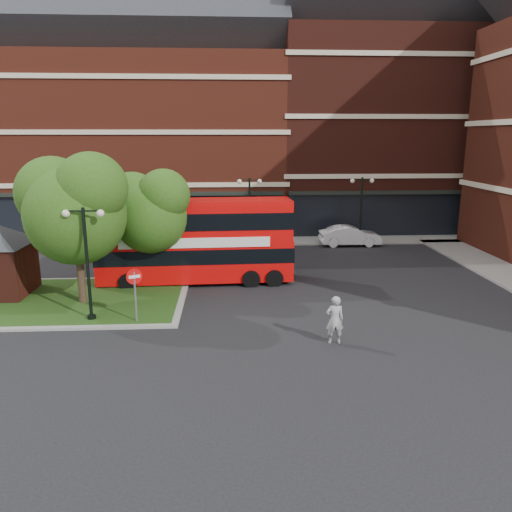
{
  "coord_description": "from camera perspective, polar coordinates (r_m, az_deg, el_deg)",
  "views": [
    {
      "loc": [
        0.47,
        -20.56,
        7.88
      ],
      "look_at": [
        1.84,
        3.67,
        2.0
      ],
      "focal_mm": 35.0,
      "sensor_mm": 36.0,
      "label": 1
    }
  ],
  "objects": [
    {
      "name": "traffic_island",
      "position": [
        26.23,
        -22.0,
        -4.74
      ],
      "size": [
        12.6,
        7.6,
        0.15
      ],
      "color": "gray",
      "rests_on": "ground"
    },
    {
      "name": "car_white",
      "position": [
        37.17,
        10.67,
        2.29
      ],
      "size": [
        4.44,
        1.56,
        1.46
      ],
      "primitive_type": "imported",
      "rotation": [
        0.0,
        0.0,
        1.57
      ],
      "color": "white",
      "rests_on": "ground"
    },
    {
      "name": "terrace_far_left",
      "position": [
        45.37,
        -14.33,
        12.1
      ],
      "size": [
        26.0,
        12.0,
        14.0
      ],
      "primitive_type": "cube",
      "color": "maroon",
      "rests_on": "ground"
    },
    {
      "name": "tree_island_west",
      "position": [
        24.39,
        -20.15,
        5.52
      ],
      "size": [
        5.4,
        4.71,
        7.21
      ],
      "color": "#2D2116",
      "rests_on": "ground"
    },
    {
      "name": "lamp_far_left",
      "position": [
        35.46,
        -0.74,
        5.42
      ],
      "size": [
        1.72,
        0.36,
        5.0
      ],
      "color": "black",
      "rests_on": "ground"
    },
    {
      "name": "pavement_far",
      "position": [
        37.88,
        -3.89,
        1.67
      ],
      "size": [
        44.0,
        3.0,
        0.12
      ],
      "primitive_type": "cube",
      "color": "slate",
      "rests_on": "ground"
    },
    {
      "name": "tree_island_east",
      "position": [
        26.19,
        -12.16,
        5.33
      ],
      "size": [
        4.46,
        3.9,
        6.29
      ],
      "color": "#2D2116",
      "rests_on": "ground"
    },
    {
      "name": "bus",
      "position": [
        27.14,
        -6.94,
        2.33
      ],
      "size": [
        10.51,
        2.77,
        3.98
      ],
      "rotation": [
        0.0,
        0.0,
        0.04
      ],
      "color": "red",
      "rests_on": "ground"
    },
    {
      "name": "lamp_far_right",
      "position": [
        36.68,
        11.9,
        5.41
      ],
      "size": [
        1.72,
        0.36,
        5.0
      ],
      "color": "black",
      "rests_on": "ground"
    },
    {
      "name": "terrace_far_right",
      "position": [
        46.57,
        14.03,
        13.37
      ],
      "size": [
        18.0,
        12.0,
        16.0
      ],
      "primitive_type": "cube",
      "color": "#471911",
      "rests_on": "ground"
    },
    {
      "name": "car_silver",
      "position": [
        37.3,
        -5.71,
        2.39
      ],
      "size": [
        3.97,
        1.77,
        1.33
      ],
      "primitive_type": "imported",
      "rotation": [
        0.0,
        0.0,
        1.52
      ],
      "color": "#ACADB3",
      "rests_on": "ground"
    },
    {
      "name": "woman",
      "position": [
        19.62,
        8.99,
        -7.21
      ],
      "size": [
        0.7,
        0.47,
        1.92
      ],
      "primitive_type": "imported",
      "rotation": [
        0.0,
        0.0,
        3.15
      ],
      "color": "#9A999C",
      "rests_on": "ground"
    },
    {
      "name": "lamp_island",
      "position": [
        22.18,
        -18.76,
        -0.28
      ],
      "size": [
        1.72,
        0.36,
        5.0
      ],
      "color": "black",
      "rests_on": "ground"
    },
    {
      "name": "no_entry_sign",
      "position": [
        21.63,
        -13.7,
        -3.22
      ],
      "size": [
        0.64,
        0.33,
        2.46
      ],
      "rotation": [
        0.0,
        0.0,
        0.44
      ],
      "color": "slate",
      "rests_on": "ground"
    },
    {
      "name": "ground",
      "position": [
        22.02,
        -4.28,
        -7.39
      ],
      "size": [
        120.0,
        120.0,
        0.0
      ],
      "primitive_type": "plane",
      "color": "black",
      "rests_on": "ground"
    }
  ]
}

